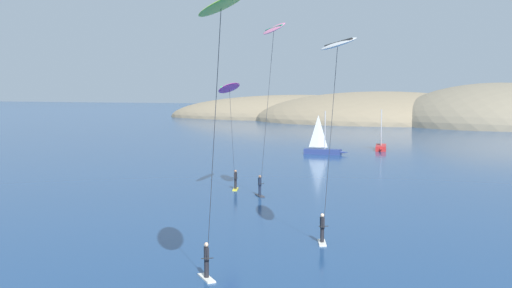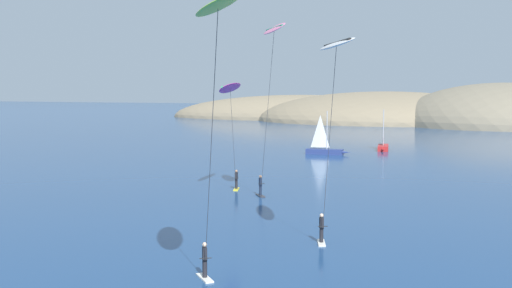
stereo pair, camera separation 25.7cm
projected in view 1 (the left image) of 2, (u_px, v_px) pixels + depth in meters
headland_island at (403, 121)px, 164.98m from camera, size 117.24×59.53×19.76m
sailboat_near at (325, 149)px, 83.91m from camera, size 5.92×1.62×5.70m
sailboat_far at (381, 146)px, 89.41m from camera, size 2.12×5.97×5.70m
kitesurfer_white at (336, 61)px, 32.44m from camera, size 3.69×6.13×11.26m
kitesurfer_lime at (220, 26)px, 23.88m from camera, size 5.54×7.74×12.13m
kitesurfer_magenta at (230, 95)px, 52.50m from camera, size 2.14×5.67×9.21m
kitesurfer_pink at (272, 46)px, 47.16m from camera, size 4.72×6.22×13.48m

